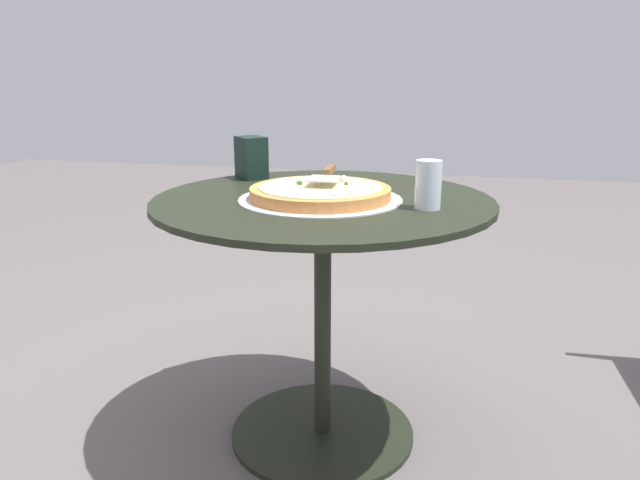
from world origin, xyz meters
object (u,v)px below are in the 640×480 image
at_px(patio_table, 323,270).
at_px(pizza_server, 327,174).
at_px(napkin_dispenser, 251,158).
at_px(pizza_on_tray, 320,193).
at_px(drinking_cup, 428,185).

distance_m(patio_table, pizza_server, 0.28).
bearing_deg(pizza_server, patio_table, 175.32).
bearing_deg(pizza_server, napkin_dispenser, 54.39).
xyz_separation_m(pizza_on_tray, drinking_cup, (-0.04, -0.30, 0.04)).
xyz_separation_m(patio_table, drinking_cup, (-0.07, -0.29, 0.28)).
bearing_deg(patio_table, pizza_server, -4.68).
height_order(pizza_server, napkin_dispenser, napkin_dispenser).
bearing_deg(pizza_server, drinking_cup, -110.35).
xyz_separation_m(pizza_server, drinking_cup, (-0.11, -0.29, 0.00)).
xyz_separation_m(patio_table, pizza_server, (0.04, -0.00, 0.28)).
height_order(pizza_server, drinking_cup, drinking_cup).
height_order(drinking_cup, napkin_dispenser, napkin_dispenser).
bearing_deg(pizza_on_tray, patio_table, -1.32).
bearing_deg(napkin_dispenser, pizza_on_tray, 0.79).
bearing_deg(pizza_on_tray, pizza_server, -3.14).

